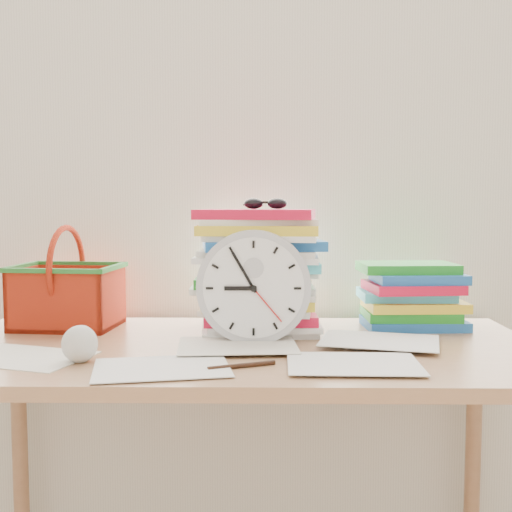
{
  "coord_description": "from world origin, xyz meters",
  "views": [
    {
      "loc": [
        0.05,
        0.12,
        1.08
      ],
      "look_at": [
        0.03,
        1.6,
        0.96
      ],
      "focal_mm": 45.0,
      "sensor_mm": 36.0,
      "label": 1
    }
  ],
  "objects_px": {
    "desk": "(242,376)",
    "paper_stack": "(258,270)",
    "basket": "(67,278)",
    "clock": "(254,287)",
    "book_stack": "(412,295)"
  },
  "relations": [
    {
      "from": "paper_stack",
      "to": "book_stack",
      "type": "relative_size",
      "value": 1.17
    },
    {
      "from": "paper_stack",
      "to": "desk",
      "type": "bearing_deg",
      "value": -102.41
    },
    {
      "from": "book_stack",
      "to": "desk",
      "type": "bearing_deg",
      "value": -153.69
    },
    {
      "from": "desk",
      "to": "basket",
      "type": "distance_m",
      "value": 0.56
    },
    {
      "from": "clock",
      "to": "basket",
      "type": "height_order",
      "value": "clock"
    },
    {
      "from": "clock",
      "to": "paper_stack",
      "type": "bearing_deg",
      "value": 86.59
    },
    {
      "from": "clock",
      "to": "book_stack",
      "type": "xyz_separation_m",
      "value": [
        0.42,
        0.2,
        -0.05
      ]
    },
    {
      "from": "paper_stack",
      "to": "basket",
      "type": "xyz_separation_m",
      "value": [
        -0.51,
        0.04,
        -0.02
      ]
    },
    {
      "from": "desk",
      "to": "basket",
      "type": "height_order",
      "value": "basket"
    },
    {
      "from": "clock",
      "to": "book_stack",
      "type": "relative_size",
      "value": 0.95
    },
    {
      "from": "basket",
      "to": "desk",
      "type": "bearing_deg",
      "value": -17.56
    },
    {
      "from": "paper_stack",
      "to": "clock",
      "type": "xyz_separation_m",
      "value": [
        -0.01,
        -0.14,
        -0.02
      ]
    },
    {
      "from": "paper_stack",
      "to": "clock",
      "type": "relative_size",
      "value": 1.23
    },
    {
      "from": "desk",
      "to": "paper_stack",
      "type": "xyz_separation_m",
      "value": [
        0.04,
        0.17,
        0.23
      ]
    },
    {
      "from": "desk",
      "to": "book_stack",
      "type": "bearing_deg",
      "value": 26.31
    }
  ]
}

